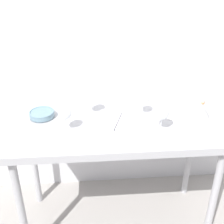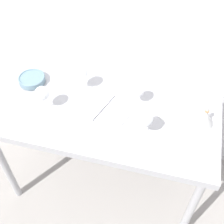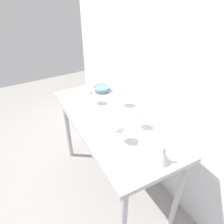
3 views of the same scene
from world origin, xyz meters
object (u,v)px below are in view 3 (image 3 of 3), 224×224
(wine_glass_far_right, at_px, (137,116))
(tasting_bowl, at_px, (101,88))
(wine_glass_near_right, at_px, (118,128))
(tasting_sheet_upper, at_px, (152,140))
(wine_glass_far_left, at_px, (118,93))
(decanter_funnel, at_px, (163,156))
(open_notebook, at_px, (117,118))
(wine_glass_near_left, at_px, (90,92))

(wine_glass_far_right, distance_m, tasting_bowl, 0.70)
(wine_glass_near_right, distance_m, tasting_sheet_upper, 0.29)
(tasting_sheet_upper, bearing_deg, wine_glass_near_right, -79.93)
(wine_glass_far_left, xyz_separation_m, wine_glass_far_right, (0.36, -0.03, -0.02))
(wine_glass_near_right, bearing_deg, decanter_funnel, 27.02)
(tasting_bowl, bearing_deg, wine_glass_near_right, -16.67)
(wine_glass_near_right, bearing_deg, wine_glass_far_left, 150.65)
(open_notebook, distance_m, tasting_sheet_upper, 0.39)
(open_notebook, bearing_deg, wine_glass_near_right, -8.57)
(open_notebook, relative_size, tasting_bowl, 2.16)
(wine_glass_far_left, xyz_separation_m, tasting_sheet_upper, (0.56, -0.02, -0.13))
(open_notebook, height_order, decanter_funnel, decanter_funnel)
(wine_glass_far_left, relative_size, tasting_sheet_upper, 0.88)
(wine_glass_near_right, distance_m, wine_glass_far_left, 0.51)
(wine_glass_far_left, height_order, wine_glass_far_right, wine_glass_far_left)
(wine_glass_near_left, height_order, tasting_sheet_upper, wine_glass_near_left)
(wine_glass_near_right, xyz_separation_m, open_notebook, (-0.26, 0.13, -0.12))
(wine_glass_far_right, bearing_deg, tasting_bowl, 178.67)
(wine_glass_far_right, height_order, tasting_sheet_upper, wine_glass_far_right)
(open_notebook, xyz_separation_m, decanter_funnel, (0.58, 0.03, 0.04))
(tasting_sheet_upper, xyz_separation_m, tasting_bowl, (-0.89, 0.00, 0.02))
(open_notebook, height_order, tasting_bowl, tasting_bowl)
(wine_glass_near_right, relative_size, tasting_bowl, 1.02)
(wine_glass_far_right, bearing_deg, wine_glass_near_right, -69.13)
(wine_glass_far_right, bearing_deg, decanter_funnel, -7.21)
(wine_glass_far_left, relative_size, open_notebook, 0.48)
(wine_glass_near_right, height_order, decanter_funnel, wine_glass_near_right)
(wine_glass_far_left, xyz_separation_m, tasting_bowl, (-0.33, -0.02, -0.10))
(wine_glass_far_left, bearing_deg, tasting_bowl, -177.04)
(decanter_funnel, bearing_deg, open_notebook, -176.59)
(wine_glass_near_right, distance_m, open_notebook, 0.31)
(wine_glass_far_right, relative_size, tasting_sheet_upper, 0.77)
(tasting_bowl, bearing_deg, wine_glass_far_right, -1.33)
(wine_glass_near_right, distance_m, tasting_bowl, 0.81)
(tasting_sheet_upper, height_order, tasting_bowl, tasting_bowl)
(tasting_sheet_upper, distance_m, tasting_bowl, 0.89)
(wine_glass_far_left, distance_m, open_notebook, 0.25)
(wine_glass_near_right, relative_size, wine_glass_far_left, 0.99)
(wine_glass_far_right, distance_m, open_notebook, 0.22)
(open_notebook, bearing_deg, decanter_funnel, 21.74)
(wine_glass_near_right, bearing_deg, wine_glass_far_right, 110.87)
(wine_glass_near_left, bearing_deg, decanter_funnel, 7.95)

